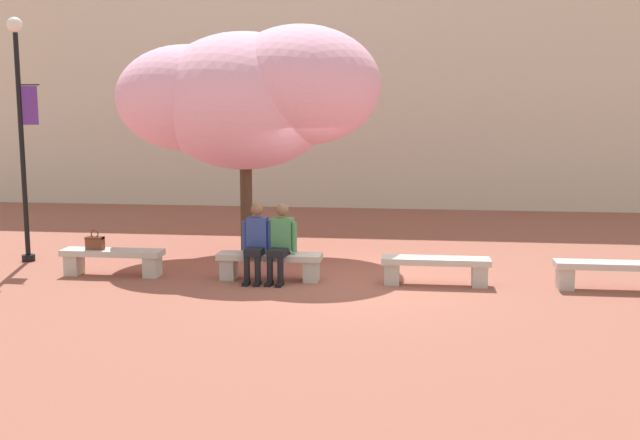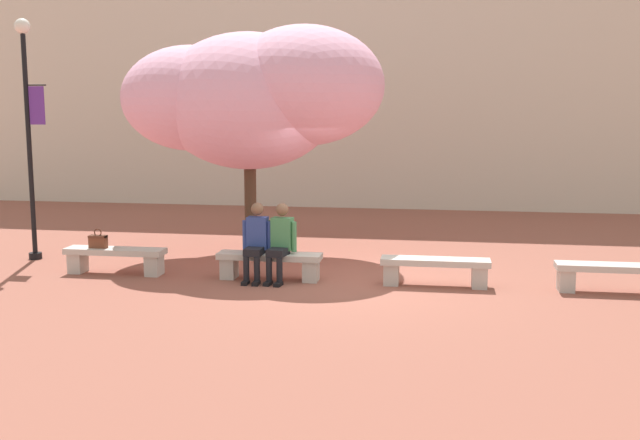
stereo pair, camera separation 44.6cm
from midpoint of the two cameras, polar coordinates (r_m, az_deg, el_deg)
ground_plane at (r=12.36m, az=1.37°, el=-4.78°), size 100.00×100.00×0.00m
building_facade at (r=23.31m, az=4.36°, el=12.92°), size 28.00×4.00×9.27m
stone_bench_west_end at (r=13.35m, az=-16.45°, el=-2.81°), size 1.75×0.43×0.45m
stone_bench_near_west at (r=12.51m, az=-4.88°, el=-3.23°), size 1.75×0.43×0.45m
stone_bench_center at (r=12.23m, az=7.77°, el=-3.55°), size 1.75×0.43×0.45m
stone_bench_near_east at (r=12.56m, az=20.36°, el=-3.69°), size 1.75×0.43×0.45m
person_seated_left at (r=12.43m, az=-5.91°, el=-1.46°), size 0.51×0.69×1.29m
person_seated_right at (r=12.34m, az=-4.04°, el=-1.51°), size 0.51×0.71×1.29m
handbag at (r=13.40m, az=-17.69°, el=-1.61°), size 0.30×0.15×0.34m
cherry_tree_main at (r=14.39m, az=-6.15°, el=9.40°), size 4.98×3.44×4.38m
lamp_post_with_banner at (r=14.90m, az=-22.64°, el=7.18°), size 0.54×0.28×4.46m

